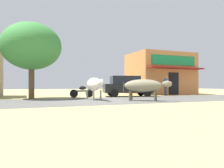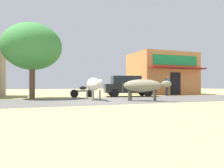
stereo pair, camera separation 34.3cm
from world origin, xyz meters
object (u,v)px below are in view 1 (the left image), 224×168
object	(u,v)px
parked_hatchback_car	(127,86)
parked_motorcycle	(82,91)
roadside_tree	(32,46)
cow_near_brown	(94,84)
pedestrian_by_shop	(166,84)
cow_far_dark	(144,86)

from	to	relation	value
parked_hatchback_car	parked_motorcycle	bearing A→B (deg)	-178.00
roadside_tree	parked_motorcycle	size ratio (longest dim) A/B	2.83
cow_near_brown	pedestrian_by_shop	bearing A→B (deg)	21.82
roadside_tree	parked_hatchback_car	bearing A→B (deg)	2.03
roadside_tree	parked_hatchback_car	world-z (taller)	roadside_tree
cow_far_dark	parked_hatchback_car	bearing A→B (deg)	75.38
cow_near_brown	parked_hatchback_car	bearing A→B (deg)	38.65
roadside_tree	cow_near_brown	size ratio (longest dim) A/B	1.85
parked_motorcycle	cow_far_dark	size ratio (longest dim) A/B	0.73
cow_near_brown	pedestrian_by_shop	distance (m)	7.99
cow_near_brown	pedestrian_by_shop	size ratio (longest dim) A/B	1.67
roadside_tree	parked_hatchback_car	xyz separation A→B (m)	(7.24, 0.26, -2.66)
roadside_tree	pedestrian_by_shop	xyz separation A→B (m)	(10.95, 0.26, -2.53)
parked_hatchback_car	cow_far_dark	bearing A→B (deg)	-104.62
parked_hatchback_car	parked_motorcycle	size ratio (longest dim) A/B	2.39
roadside_tree	parked_hatchback_car	distance (m)	7.72
roadside_tree	cow_far_dark	size ratio (longest dim) A/B	2.06
cow_far_dark	cow_near_brown	bearing A→B (deg)	143.86
roadside_tree	pedestrian_by_shop	bearing A→B (deg)	1.36
cow_near_brown	cow_far_dark	distance (m)	3.05
pedestrian_by_shop	parked_hatchback_car	bearing A→B (deg)	-179.93
parked_motorcycle	cow_far_dark	world-z (taller)	cow_far_dark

